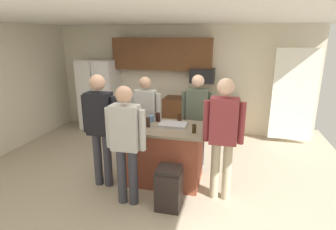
{
  "coord_description": "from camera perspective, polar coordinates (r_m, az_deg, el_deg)",
  "views": [
    {
      "loc": [
        1.33,
        -3.86,
        2.31
      ],
      "look_at": [
        0.28,
        0.41,
        1.05
      ],
      "focal_mm": 29.14,
      "sensor_mm": 36.0,
      "label": 1
    }
  ],
  "objects": [
    {
      "name": "serving_tray",
      "position": [
        4.35,
        1.06,
        -2.03
      ],
      "size": [
        0.44,
        0.3,
        0.04
      ],
      "color": "#B7B7BC",
      "rests_on": "kitchen_island"
    },
    {
      "name": "glass_pilsner",
      "position": [
        4.04,
        5.5,
        -2.87
      ],
      "size": [
        0.06,
        0.06,
        0.13
      ],
      "color": "black",
      "rests_on": "kitchen_island"
    },
    {
      "name": "back_wall",
      "position": [
        6.86,
        2.45,
        7.49
      ],
      "size": [
        6.4,
        0.1,
        2.6
      ],
      "primitive_type": "cube",
      "color": "beige",
      "rests_on": "ground"
    },
    {
      "name": "cabinet_run_lower",
      "position": [
        6.64,
        6.89,
        -0.4
      ],
      "size": [
        1.8,
        0.63,
        0.9
      ],
      "color": "brown",
      "rests_on": "ground"
    },
    {
      "name": "french_door_window_panel",
      "position": [
        6.5,
        24.81,
        3.76
      ],
      "size": [
        0.9,
        0.06,
        2.0
      ],
      "primitive_type": "cube",
      "color": "white",
      "rests_on": "ground"
    },
    {
      "name": "person_guest_by_door",
      "position": [
        3.75,
        -8.82,
        -4.85
      ],
      "size": [
        0.57,
        0.22,
        1.71
      ],
      "rotation": [
        0.0,
        0.0,
        1.15
      ],
      "color": "#383842",
      "rests_on": "ground"
    },
    {
      "name": "mug_ceramic_white",
      "position": [
        4.55,
        -3.59,
        -0.81
      ],
      "size": [
        0.13,
        0.08,
        0.11
      ],
      "color": "#4C6B99",
      "rests_on": "kitchen_island"
    },
    {
      "name": "refrigerator",
      "position": [
        7.21,
        -14.09,
        4.13
      ],
      "size": [
        0.89,
        0.76,
        1.78
      ],
      "color": "white",
      "rests_on": "ground"
    },
    {
      "name": "cabinet_run_upper",
      "position": [
        6.7,
        -1.27,
        12.67
      ],
      "size": [
        2.4,
        0.38,
        0.75
      ],
      "color": "brown"
    },
    {
      "name": "floor",
      "position": [
        4.69,
        -4.71,
        -13.6
      ],
      "size": [
        7.04,
        7.04,
        0.0
      ],
      "primitive_type": "plane",
      "color": "#B7A88E",
      "rests_on": "ground"
    },
    {
      "name": "glass_stout_tall",
      "position": [
        4.7,
        -5.75,
        -0.16
      ],
      "size": [
        0.08,
        0.08,
        0.13
      ],
      "color": "black",
      "rests_on": "kitchen_island"
    },
    {
      "name": "glass_short_whisky",
      "position": [
        4.58,
        -2.13,
        -0.42
      ],
      "size": [
        0.07,
        0.07,
        0.15
      ],
      "color": "black",
      "rests_on": "kitchen_island"
    },
    {
      "name": "person_elder_center",
      "position": [
        5.1,
        -4.65,
        0.27
      ],
      "size": [
        0.57,
        0.22,
        1.63
      ],
      "rotation": [
        0.0,
        0.0,
        -0.92
      ],
      "color": "#232D4C",
      "rests_on": "ground"
    },
    {
      "name": "microwave_over_range",
      "position": [
        6.46,
        7.21,
        8.19
      ],
      "size": [
        0.56,
        0.4,
        0.32
      ],
      "primitive_type": "cube",
      "color": "black"
    },
    {
      "name": "tumbler_amber",
      "position": [
        4.52,
        2.42,
        -0.67
      ],
      "size": [
        0.07,
        0.07,
        0.14
      ],
      "color": "black",
      "rests_on": "kitchen_island"
    },
    {
      "name": "ceiling",
      "position": [
        4.09,
        -5.59,
        19.99
      ],
      "size": [
        7.04,
        7.04,
        0.0
      ],
      "primitive_type": "plane",
      "color": "white"
    },
    {
      "name": "person_guest_left",
      "position": [
        4.91,
        6.09,
        0.12
      ],
      "size": [
        0.57,
        0.22,
        1.69
      ],
      "rotation": [
        0.0,
        0.0,
        -2.12
      ],
      "color": "#383842",
      "rests_on": "ground"
    },
    {
      "name": "kitchen_island",
      "position": [
        4.5,
        -0.92,
        -8.05
      ],
      "size": [
        1.34,
        0.88,
        0.94
      ],
      "color": "brown",
      "rests_on": "ground"
    },
    {
      "name": "glass_dark_ale",
      "position": [
        4.3,
        -4.18,
        -1.51
      ],
      "size": [
        0.07,
        0.07,
        0.15
      ],
      "color": "black",
      "rests_on": "kitchen_island"
    },
    {
      "name": "person_guest_right",
      "position": [
        3.88,
        11.47,
        -3.4
      ],
      "size": [
        0.57,
        0.24,
        1.79
      ],
      "rotation": [
        0.0,
        0.0,
        2.83
      ],
      "color": "tan",
      "rests_on": "ground"
    },
    {
      "name": "person_host_foreground",
      "position": [
        4.28,
        -14.0,
        -1.7
      ],
      "size": [
        0.57,
        0.24,
        1.79
      ],
      "rotation": [
        0.0,
        0.0,
        0.39
      ],
      "color": "#383842",
      "rests_on": "ground"
    },
    {
      "name": "trash_bin",
      "position": [
        3.9,
        0.19,
        -15.0
      ],
      "size": [
        0.34,
        0.34,
        0.61
      ],
      "color": "black",
      "rests_on": "ground"
    }
  ]
}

